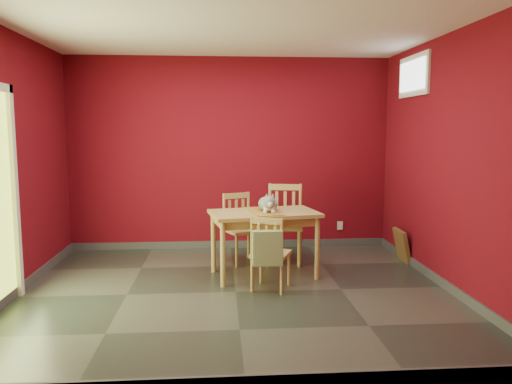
{
  "coord_description": "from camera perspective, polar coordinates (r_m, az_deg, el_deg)",
  "views": [
    {
      "loc": [
        -0.17,
        -5.07,
        1.69
      ],
      "look_at": [
        0.25,
        0.45,
        1.0
      ],
      "focal_mm": 35.0,
      "sensor_mm": 36.0,
      "label": 1
    }
  ],
  "objects": [
    {
      "name": "ground",
      "position": [
        5.35,
        -2.35,
        -11.33
      ],
      "size": [
        4.5,
        4.5,
        0.0
      ],
      "primitive_type": "plane",
      "color": "#2D342D",
      "rests_on": "ground"
    },
    {
      "name": "room_shell",
      "position": [
        5.33,
        -2.36,
        -10.82
      ],
      "size": [
        4.5,
        4.5,
        4.5
      ],
      "color": "#600914",
      "rests_on": "ground"
    },
    {
      "name": "window",
      "position": [
        6.56,
        17.54,
        12.57
      ],
      "size": [
        0.05,
        0.9,
        0.5
      ],
      "color": "white",
      "rests_on": "room_shell"
    },
    {
      "name": "outlet_plate",
      "position": [
        7.41,
        9.58,
        -3.8
      ],
      "size": [
        0.08,
        0.02,
        0.12
      ],
      "primitive_type": "cube",
      "color": "silver",
      "rests_on": "room_shell"
    },
    {
      "name": "dining_table",
      "position": [
        5.76,
        0.93,
        -3.19
      ],
      "size": [
        1.32,
        0.92,
        0.76
      ],
      "color": "tan",
      "rests_on": "ground"
    },
    {
      "name": "table_runner",
      "position": [
        5.64,
        1.04,
        -2.95
      ],
      "size": [
        0.43,
        0.71,
        0.33
      ],
      "color": "olive",
      "rests_on": "dining_table"
    },
    {
      "name": "chair_far_left",
      "position": [
        6.41,
        -1.72,
        -4.04
      ],
      "size": [
        0.55,
        0.55,
        0.88
      ],
      "color": "tan",
      "rests_on": "ground"
    },
    {
      "name": "chair_far_right",
      "position": [
        6.41,
        3.28,
        -3.52
      ],
      "size": [
        0.54,
        0.54,
        0.99
      ],
      "color": "tan",
      "rests_on": "ground"
    },
    {
      "name": "chair_near",
      "position": [
        5.3,
        1.6,
        -6.89
      ],
      "size": [
        0.48,
        0.48,
        0.8
      ],
      "color": "tan",
      "rests_on": "ground"
    },
    {
      "name": "tote_bag",
      "position": [
        5.09,
        1.32,
        -6.41
      ],
      "size": [
        0.3,
        0.18,
        0.43
      ],
      "color": "#86A96C",
      "rests_on": "chair_near"
    },
    {
      "name": "cat",
      "position": [
        5.78,
        1.37,
        -1.02
      ],
      "size": [
        0.39,
        0.52,
        0.23
      ],
      "primitive_type": null,
      "rotation": [
        0.0,
        0.0,
        0.35
      ],
      "color": "slate",
      "rests_on": "table_runner"
    },
    {
      "name": "picture_frame",
      "position": [
        6.75,
        16.31,
        -5.88
      ],
      "size": [
        0.15,
        0.42,
        0.41
      ],
      "color": "brown",
      "rests_on": "ground"
    }
  ]
}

